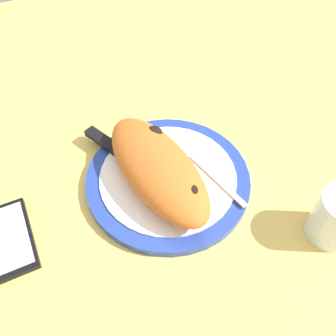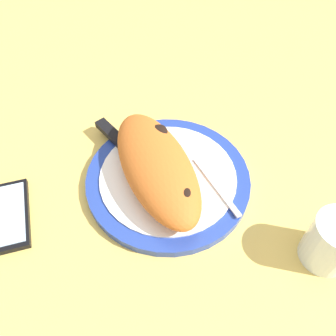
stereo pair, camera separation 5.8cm
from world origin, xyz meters
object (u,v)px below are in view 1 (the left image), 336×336
Objects in this scene: fork at (203,166)px; smartphone at (10,241)px; knife at (118,151)px; water_glass at (336,220)px; plate at (168,179)px; calzone at (159,170)px.

smartphone is (0.26, 32.21, -1.52)cm from fork.
knife is 22.12cm from smartphone.
water_glass reaches higher than knife.
smartphone is at bearing 91.08° from plate.
fork is 32.24cm from smartphone.
water_glass is (-18.02, -12.25, 1.63)cm from fork.
fork is at bearing -90.46° from smartphone.
fork is at bearing -97.06° from plate.
knife is at bearing -67.22° from smartphone.
plate is 4.45cm from calzone.
water_glass is at bearing -112.35° from smartphone.
plate is 1.32× the size of knife.
fork is 1.99× the size of water_glass.
plate reaches higher than smartphone.
smartphone is 48.17cm from water_glass.
plate is 10.03cm from knife.
smartphone is at bearing 112.78° from knife.
calzone is (-0.42, 1.83, 4.03)cm from plate.
knife reaches higher than plate.
calzone is 24.70cm from smartphone.
calzone is at bearing 87.61° from fork.
water_glass is (-18.35, -20.14, -1.22)cm from calzone.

